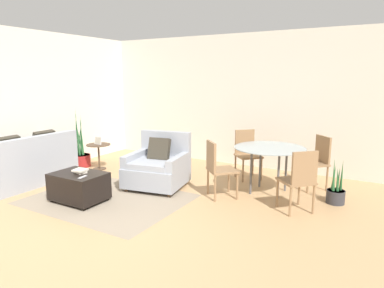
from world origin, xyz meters
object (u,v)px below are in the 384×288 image
(dining_chair_near_left, at_px, (217,166))
(dining_chair_near_right, at_px, (300,177))
(picture_frame, at_px, (98,140))
(ottoman, at_px, (79,186))
(dining_chair_far_right, at_px, (317,159))
(side_table, at_px, (99,152))
(dining_table, at_px, (270,152))
(armchair, at_px, (158,167))
(potted_plant_small, at_px, (336,192))
(couch, at_px, (25,167))
(tv_remote_primary, at_px, (83,177))
(book_stack, at_px, (80,171))
(potted_plant, at_px, (81,155))
(dining_chair_far_left, at_px, (247,151))

(dining_chair_near_left, distance_m, dining_chair_near_right, 1.26)
(dining_chair_near_right, bearing_deg, picture_frame, 175.76)
(ottoman, distance_m, dining_chair_far_right, 3.90)
(side_table, bearing_deg, dining_chair_near_left, -6.12)
(dining_table, xyz_separation_m, dining_chair_near_right, (0.63, -0.63, -0.16))
(dining_chair_far_right, bearing_deg, armchair, -151.97)
(side_table, xyz_separation_m, dining_chair_near_left, (2.84, -0.30, 0.15))
(armchair, height_order, potted_plant_small, armchair)
(couch, xyz_separation_m, armchair, (2.08, 1.09, 0.03))
(tv_remote_primary, height_order, side_table, side_table)
(book_stack, xyz_separation_m, dining_chair_far_right, (2.98, 2.44, 0.04))
(ottoman, height_order, potted_plant_small, potted_plant_small)
(book_stack, bearing_deg, side_table, 126.78)
(picture_frame, bearing_deg, book_stack, -53.22)
(picture_frame, relative_size, dining_chair_far_right, 0.20)
(ottoman, xyz_separation_m, dining_chair_far_right, (3.00, 2.47, 0.28))
(couch, height_order, side_table, couch)
(dining_chair_far_right, bearing_deg, dining_chair_near_left, -135.00)
(ottoman, distance_m, tv_remote_primary, 0.33)
(side_table, distance_m, dining_chair_near_right, 4.11)
(dining_chair_far_right, height_order, potted_plant_small, dining_chair_far_right)
(picture_frame, bearing_deg, potted_plant, -177.42)
(potted_plant, bearing_deg, dining_chair_far_right, 12.01)
(dining_chair_far_left, bearing_deg, book_stack, -125.23)
(dining_chair_far_left, distance_m, potted_plant_small, 1.80)
(tv_remote_primary, xyz_separation_m, potted_plant, (-1.82, 1.61, -0.20))
(ottoman, xyz_separation_m, potted_plant_small, (3.41, 1.87, -0.07))
(dining_chair_near_left, height_order, dining_chair_far_left, same)
(potted_plant, xyz_separation_m, dining_chair_near_right, (4.60, -0.28, 0.27))
(ottoman, relative_size, picture_frame, 4.40)
(dining_chair_far_left, height_order, dining_chair_far_right, same)
(couch, distance_m, dining_chair_near_left, 3.39)
(side_table, xyz_separation_m, dining_table, (3.46, 0.33, 0.31))
(tv_remote_primary, bearing_deg, dining_chair_near_right, 25.47)
(picture_frame, distance_m, dining_chair_near_left, 2.85)
(armchair, xyz_separation_m, dining_chair_far_right, (2.39, 1.27, 0.17))
(dining_chair_near_left, xyz_separation_m, dining_chair_far_right, (1.26, 1.26, 0.00))
(armchair, bearing_deg, book_stack, -117.04)
(dining_chair_far_right, bearing_deg, couch, -152.09)
(potted_plant, bearing_deg, dining_table, 5.02)
(ottoman, xyz_separation_m, potted_plant, (-1.59, 1.49, 0.01))
(book_stack, bearing_deg, potted_plant, 137.81)
(couch, distance_m, book_stack, 1.49)
(book_stack, relative_size, tv_remote_primary, 1.30)
(dining_chair_near_right, xyz_separation_m, dining_chair_far_right, (0.00, 1.26, 0.00))
(tv_remote_primary, distance_m, dining_chair_near_right, 3.08)
(couch, relative_size, tv_remote_primary, 10.58)
(dining_chair_far_right, bearing_deg, potted_plant_small, -56.10)
(side_table, bearing_deg, potted_plant_small, 4.53)
(dining_chair_far_left, bearing_deg, dining_table, -45.00)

